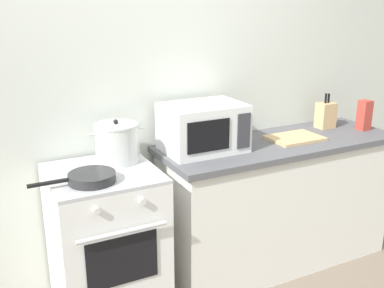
# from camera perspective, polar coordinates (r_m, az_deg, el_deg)

# --- Properties ---
(back_wall) EXTENTS (4.40, 0.10, 2.50)m
(back_wall) POSITION_cam_1_polar(r_m,az_deg,el_deg) (3.02, -1.74, 6.64)
(back_wall) COLOR silver
(back_wall) RESTS_ON ground_plane
(lower_cabinet_right) EXTENTS (1.64, 0.56, 0.88)m
(lower_cabinet_right) POSITION_cam_1_polar(r_m,az_deg,el_deg) (3.29, 10.64, -7.60)
(lower_cabinet_right) COLOR white
(lower_cabinet_right) RESTS_ON ground_plane
(countertop_right) EXTENTS (1.70, 0.60, 0.04)m
(countertop_right) POSITION_cam_1_polar(r_m,az_deg,el_deg) (3.13, 11.11, 0.06)
(countertop_right) COLOR #59595E
(countertop_right) RESTS_ON lower_cabinet_right
(stove) EXTENTS (0.60, 0.64, 0.92)m
(stove) POSITION_cam_1_polar(r_m,az_deg,el_deg) (2.76, -10.77, -12.40)
(stove) COLOR white
(stove) RESTS_ON ground_plane
(stock_pot) EXTENTS (0.34, 0.26, 0.26)m
(stock_pot) POSITION_cam_1_polar(r_m,az_deg,el_deg) (2.66, -9.51, 0.13)
(stock_pot) COLOR silver
(stock_pot) RESTS_ON stove
(frying_pan) EXTENTS (0.45, 0.25, 0.05)m
(frying_pan) POSITION_cam_1_polar(r_m,az_deg,el_deg) (2.42, -12.72, -4.18)
(frying_pan) COLOR #28282B
(frying_pan) RESTS_ON stove
(microwave) EXTENTS (0.50, 0.37, 0.30)m
(microwave) POSITION_cam_1_polar(r_m,az_deg,el_deg) (2.83, 1.42, 2.11)
(microwave) COLOR white
(microwave) RESTS_ON countertop_right
(cutting_board) EXTENTS (0.36, 0.26, 0.02)m
(cutting_board) POSITION_cam_1_polar(r_m,az_deg,el_deg) (3.17, 12.89, 0.75)
(cutting_board) COLOR tan
(cutting_board) RESTS_ON countertop_right
(knife_block) EXTENTS (0.13, 0.10, 0.26)m
(knife_block) POSITION_cam_1_polar(r_m,az_deg,el_deg) (3.51, 16.59, 3.53)
(knife_block) COLOR tan
(knife_block) RESTS_ON countertop_right
(pasta_box) EXTENTS (0.08, 0.08, 0.22)m
(pasta_box) POSITION_cam_1_polar(r_m,az_deg,el_deg) (3.54, 21.00, 3.43)
(pasta_box) COLOR #B73D33
(pasta_box) RESTS_ON countertop_right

